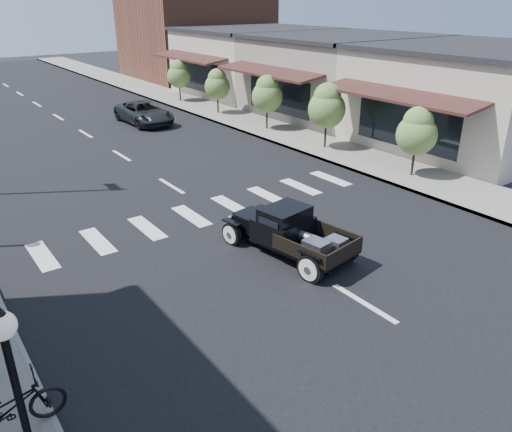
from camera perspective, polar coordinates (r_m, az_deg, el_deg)
ground at (r=14.22m, az=3.35°, el=-4.56°), size 120.00×120.00×0.00m
road at (r=26.76m, az=-17.53°, el=8.07°), size 14.00×80.00×0.02m
road_markings at (r=22.24m, az=-13.17°, el=5.48°), size 12.00×60.00×0.06m
sidewalk_right at (r=30.39m, az=-2.11°, el=11.05°), size 3.00×80.00×0.15m
storefront_near at (r=27.12m, az=23.63°, el=12.29°), size 10.00×9.00×4.50m
storefront_mid at (r=32.58m, az=9.78°, el=15.48°), size 10.00×9.00×4.50m
storefront_far at (r=39.37m, az=0.08°, el=17.18°), size 10.00×9.00×4.50m
far_building_right at (r=47.92m, az=-6.90°, el=19.69°), size 11.00×10.00×7.00m
lamp_post_a at (r=7.47m, az=-25.05°, el=-19.95°), size 0.36×0.36×3.36m
small_tree_a at (r=20.80m, az=17.76°, el=7.96°), size 1.59×1.59×2.65m
small_tree_b at (r=24.02m, az=8.04°, el=11.17°), size 1.74×1.74×2.91m
small_tree_c at (r=27.46m, az=1.27°, el=12.78°), size 1.65×1.65×2.75m
small_tree_d at (r=31.57m, az=-4.42°, el=13.98°), size 1.54×1.54×2.56m
small_tree_e at (r=35.82m, az=-8.76°, el=15.01°), size 1.58×1.58×2.64m
hotrod_pickup at (r=14.03m, az=3.82°, el=-1.76°), size 2.53×4.32×1.41m
second_car at (r=30.00m, az=-12.68°, el=11.41°), size 2.17×4.53×1.25m
motorcycle at (r=9.52m, az=-26.56°, el=-19.13°), size 1.85×0.70×0.96m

